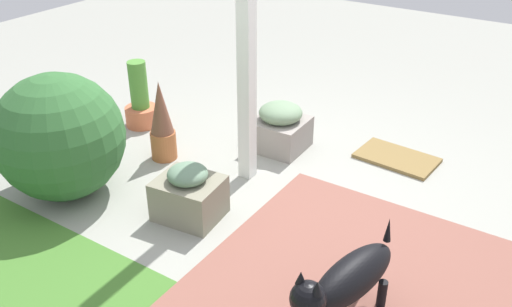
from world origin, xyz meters
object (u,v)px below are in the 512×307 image
Objects in this scene: stone_planter_mid at (189,194)px; porch_pillar at (246,21)px; dog at (347,281)px; doormat at (397,158)px; stone_planter_nearest at (280,127)px; round_shrub at (60,137)px; terracotta_pot_tall at (140,103)px; terracotta_pot_spiky at (162,123)px.

porch_pillar is at bearing -92.41° from stone_planter_mid.
dog reaches higher than doormat.
stone_planter_nearest is 0.56× the size of dog.
terracotta_pot_tall is (0.34, -1.16, -0.24)m from round_shrub.
porch_pillar reaches higher than terracotta_pot_spiky.
porch_pillar is at bearing 44.32° from doormat.
porch_pillar is 2.65× the size of round_shrub.
doormat is (-2.25, -0.67, -0.21)m from terracotta_pot_tall.
round_shrub is at bearing -2.40° from dog.
round_shrub is 2.68m from doormat.
terracotta_pot_tall is at bearing -25.33° from dog.
porch_pillar is at bearing -38.22° from dog.
stone_planter_nearest is 1.01m from doormat.
stone_planter_mid is at bearing 59.21° from doormat.
stone_planter_nearest is at bearing -136.91° from terracotta_pot_spiky.
terracotta_pot_spiky is 0.70m from terracotta_pot_tall.
dog is at bearing 165.46° from stone_planter_mid.
doormat is (-0.93, -0.35, -0.18)m from stone_planter_nearest.
stone_planter_nearest is 0.65× the size of terracotta_pot_spiky.
terracotta_pot_spiky is at bearing 43.09° from stone_planter_nearest.
stone_planter_mid is 0.61× the size of dog.
terracotta_pot_spiky reaches higher than stone_planter_mid.
doormat is at bearing -78.10° from dog.
terracotta_pot_tall is 0.97× the size of doormat.
dog is (-1.33, 1.57, 0.12)m from stone_planter_nearest.
dog is 1.99m from doormat.
dog is at bearing 101.90° from doormat.
dog is (-2.31, 0.10, -0.15)m from round_shrub.
terracotta_pot_tall is at bearing 16.54° from doormat.
terracotta_pot_tall is 2.35m from doormat.
terracotta_pot_spiky is at bearing 148.50° from terracotta_pot_tall.
round_shrub is 2.31m from dog.
terracotta_pot_tall is (1.31, -0.91, 0.04)m from stone_planter_mid.
porch_pillar is at bearing -169.05° from terracotta_pot_spiky.
doormat is at bearing -163.46° from terracotta_pot_tall.
dog is (-1.34, 0.35, 0.13)m from stone_planter_mid.
terracotta_pot_tall is at bearing -31.50° from terracotta_pot_spiky.
terracotta_pot_tall is (1.34, -0.22, -1.02)m from porch_pillar.
porch_pillar is 1.76m from doormat.
porch_pillar is 3.97× the size of terracotta_pot_tall.
stone_planter_mid is 0.51× the size of round_shrub.
terracotta_pot_spiky reaches higher than terracotta_pot_tall.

